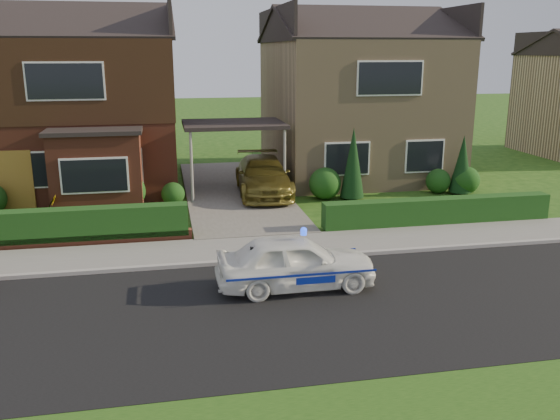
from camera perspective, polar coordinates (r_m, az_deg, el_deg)
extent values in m
plane|color=#1C4412|center=(12.94, 1.57, -9.57)|extent=(120.00, 120.00, 0.00)
cube|color=black|center=(12.94, 1.57, -9.57)|extent=(60.00, 6.00, 0.02)
cube|color=#9E9993|center=(15.68, -0.87, -4.81)|extent=(60.00, 0.16, 0.12)
cube|color=slate|center=(16.66, -1.51, -3.63)|extent=(60.00, 2.00, 0.10)
cube|color=#666059|center=(23.24, -4.37, 1.76)|extent=(3.80, 12.00, 0.12)
cube|color=brown|center=(25.79, -18.38, 8.77)|extent=(7.20, 8.00, 5.80)
cube|color=white|center=(22.33, -23.30, 3.54)|extent=(1.80, 0.08, 1.30)
cube|color=white|center=(21.87, -15.17, 4.03)|extent=(1.60, 0.08, 1.30)
cube|color=white|center=(21.70, -19.97, 11.57)|extent=(2.60, 0.08, 1.30)
cube|color=black|center=(25.69, -18.66, 11.98)|extent=(7.26, 8.06, 2.90)
cube|color=brown|center=(21.28, -17.21, 3.45)|extent=(3.00, 1.40, 2.70)
cube|color=black|center=(21.06, -17.51, 7.23)|extent=(3.20, 1.60, 0.14)
cube|color=tan|center=(26.93, 7.24, 9.65)|extent=(7.20, 8.00, 5.80)
cube|color=white|center=(22.86, 6.47, 4.92)|extent=(1.80, 0.08, 1.30)
cube|color=white|center=(23.99, 13.73, 5.07)|extent=(1.60, 0.08, 1.30)
cube|color=white|center=(23.06, 10.54, 12.36)|extent=(2.60, 0.08, 1.30)
cube|color=black|center=(22.78, -4.50, 8.24)|extent=(3.80, 3.00, 0.14)
cylinder|color=gray|center=(21.47, -8.50, 4.05)|extent=(0.10, 0.10, 2.70)
cylinder|color=gray|center=(21.88, 0.45, 4.43)|extent=(0.10, 0.10, 2.70)
cube|color=olive|center=(22.58, -25.36, 2.52)|extent=(2.20, 0.10, 2.10)
cube|color=brown|center=(17.85, -20.91, -2.94)|extent=(7.70, 0.25, 0.36)
cube|color=#123812|center=(18.04, -20.78, -3.34)|extent=(7.50, 0.55, 0.90)
cube|color=#123812|center=(19.56, 14.85, -1.45)|extent=(7.50, 0.55, 0.80)
sphere|color=#123812|center=(21.34, -14.57, 1.77)|extent=(1.32, 1.32, 1.32)
sphere|color=#123812|center=(21.65, -10.26, 1.55)|extent=(0.84, 0.84, 0.84)
sphere|color=#123812|center=(22.18, 4.35, 2.55)|extent=(1.20, 1.20, 1.20)
sphere|color=#123812|center=(23.92, 14.98, 2.70)|extent=(0.96, 0.96, 0.96)
sphere|color=#123812|center=(24.10, 17.44, 2.76)|extent=(1.08, 1.08, 1.08)
cone|color=black|center=(22.14, 7.02, 4.31)|extent=(0.90, 0.90, 2.60)
cone|color=black|center=(23.90, 17.12, 4.06)|extent=(0.90, 0.90, 2.20)
imported|color=white|center=(13.83, 1.52, -5.07)|extent=(1.51, 3.71, 1.26)
sphere|color=#193FF2|center=(13.64, 2.30, -2.22)|extent=(0.17, 0.17, 0.17)
cube|color=navy|center=(13.16, 2.23, -6.38)|extent=(3.41, 0.02, 0.05)
cube|color=navy|center=(14.54, 0.87, -4.26)|extent=(3.41, 0.02, 0.05)
ellipsoid|color=black|center=(13.47, -2.71, -4.46)|extent=(0.22, 0.17, 0.21)
sphere|color=white|center=(13.42, -2.61, -4.58)|extent=(0.11, 0.11, 0.11)
sphere|color=black|center=(13.41, -2.62, -3.92)|extent=(0.13, 0.13, 0.13)
cone|color=black|center=(13.39, -2.82, -3.66)|extent=(0.04, 0.04, 0.05)
cone|color=black|center=(13.40, -2.44, -3.63)|extent=(0.04, 0.04, 0.05)
imported|color=olive|center=(22.48, -1.63, 3.30)|extent=(2.21, 4.85, 1.38)
imported|color=gray|center=(20.83, -21.12, 0.19)|extent=(0.57, 0.55, 0.82)
imported|color=gray|center=(18.29, -15.96, -1.40)|extent=(0.50, 0.50, 0.78)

